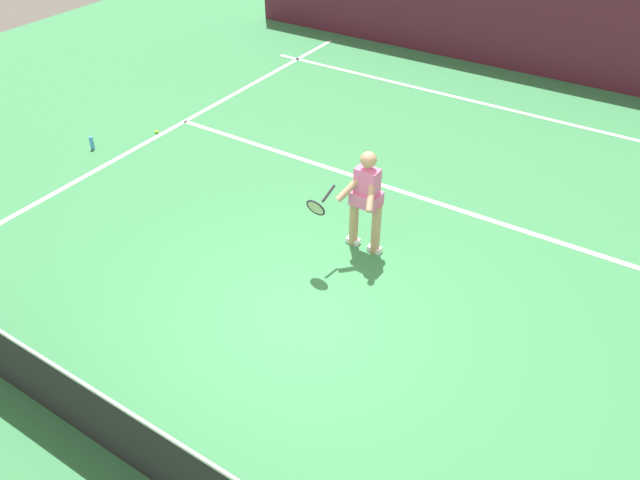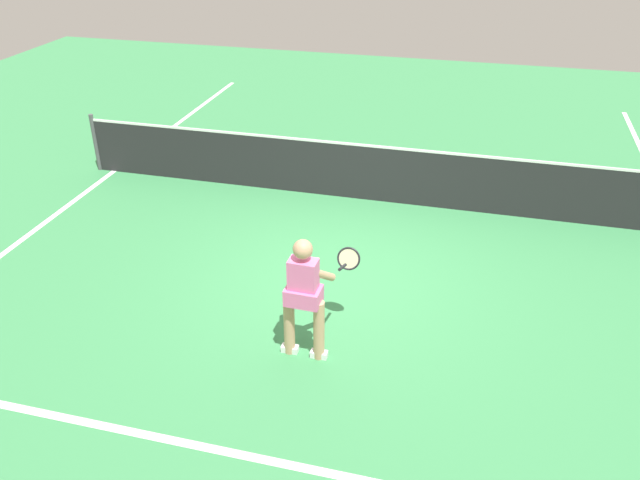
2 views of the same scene
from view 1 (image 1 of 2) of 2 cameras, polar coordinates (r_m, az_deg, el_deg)
name	(u,v)px [view 1 (image 1 of 2)]	position (r m, az deg, el deg)	size (l,w,h in m)	color
ground_plane	(299,318)	(7.72, -1.96, -7.25)	(25.41, 25.41, 0.00)	#38844C
court_back_wall	(540,28)	(14.99, 19.84, 18.15)	(14.94, 0.24, 2.04)	#561E33
baseline_marking	(498,107)	(13.34, 16.24, 11.84)	(10.94, 0.10, 0.01)	white
service_line_marking	(414,195)	(10.02, 8.78, 4.14)	(9.94, 0.10, 0.01)	white
sideline_right_marking	(42,200)	(10.77, -24.48, 3.44)	(0.10, 17.55, 0.01)	white
court_net	(139,446)	(6.14, -16.51, -17.93)	(10.62, 0.08, 1.09)	#4C4C51
tennis_player	(365,199)	(8.31, 4.19, 3.87)	(0.79, 0.92, 1.55)	tan
tennis_ball_near	(157,132)	(12.18, -15.01, 9.74)	(0.07, 0.07, 0.07)	#D1E533
water_bottle	(92,143)	(11.94, -20.53, 8.50)	(0.07, 0.07, 0.24)	#4C9EE5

